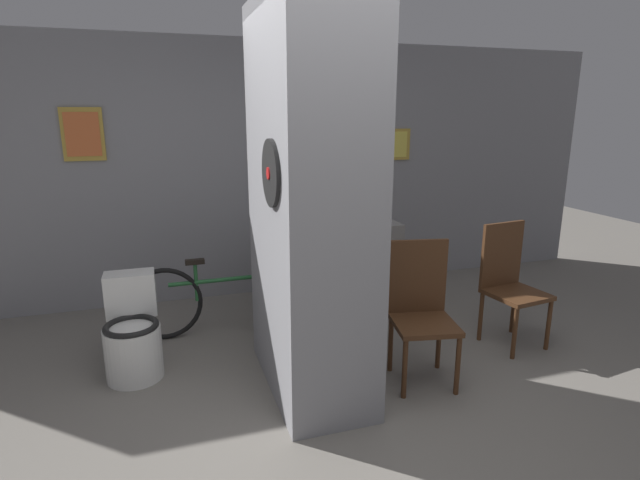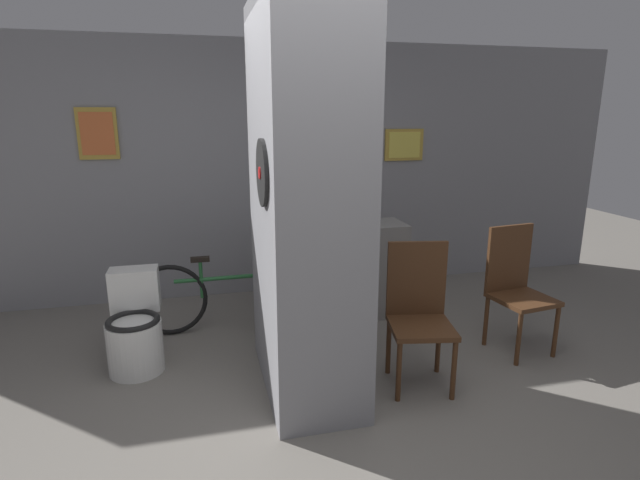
{
  "view_description": "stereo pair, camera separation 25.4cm",
  "coord_description": "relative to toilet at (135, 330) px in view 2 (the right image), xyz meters",
  "views": [
    {
      "loc": [
        -0.96,
        -2.49,
        1.9
      ],
      "look_at": [
        0.16,
        1.01,
        0.95
      ],
      "focal_mm": 28.0,
      "sensor_mm": 36.0,
      "label": 1
    },
    {
      "loc": [
        -0.72,
        -2.56,
        1.9
      ],
      "look_at": [
        0.16,
        1.01,
        0.95
      ],
      "focal_mm": 28.0,
      "sensor_mm": 36.0,
      "label": 2
    }
  ],
  "objects": [
    {
      "name": "ground_plane",
      "position": [
        1.24,
        -1.15,
        -0.3
      ],
      "size": [
        14.0,
        14.0,
        0.0
      ],
      "primitive_type": "plane",
      "color": "slate"
    },
    {
      "name": "wall_back",
      "position": [
        1.24,
        1.48,
        1.0
      ],
      "size": [
        8.0,
        0.09,
        2.6
      ],
      "color": "gray",
      "rests_on": "ground_plane"
    },
    {
      "name": "pillar_center",
      "position": [
        1.2,
        -0.53,
        1.0
      ],
      "size": [
        0.63,
        1.23,
        2.6
      ],
      "color": "gray",
      "rests_on": "ground_plane"
    },
    {
      "name": "counter_shelf",
      "position": [
        1.73,
        0.59,
        0.14
      ],
      "size": [
        1.33,
        0.44,
        0.89
      ],
      "color": "gray",
      "rests_on": "ground_plane"
    },
    {
      "name": "toilet",
      "position": [
        0.0,
        0.0,
        0.0
      ],
      "size": [
        0.4,
        0.56,
        0.73
      ],
      "color": "silver",
      "rests_on": "ground_plane"
    },
    {
      "name": "chair_near_pillar",
      "position": [
        1.99,
        -0.68,
        0.24
      ],
      "size": [
        0.5,
        0.5,
        1.01
      ],
      "rotation": [
        0.0,
        0.0,
        -0.19
      ],
      "color": "#4C2D19",
      "rests_on": "ground_plane"
    },
    {
      "name": "chair_by_doorway",
      "position": [
        2.98,
        -0.38,
        0.24
      ],
      "size": [
        0.48,
        0.48,
        1.01
      ],
      "rotation": [
        0.0,
        0.0,
        0.13
      ],
      "color": "#4C2D19",
      "rests_on": "ground_plane"
    },
    {
      "name": "bicycle",
      "position": [
        0.78,
        0.53,
        0.03
      ],
      "size": [
        1.73,
        0.42,
        0.69
      ],
      "color": "black",
      "rests_on": "ground_plane"
    },
    {
      "name": "bottle_tall",
      "position": [
        2.04,
        0.66,
        0.69
      ],
      "size": [
        0.09,
        0.09,
        0.28
      ],
      "color": "#267233",
      "rests_on": "counter_shelf"
    }
  ]
}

